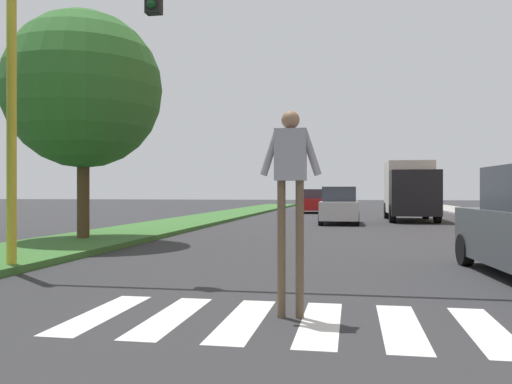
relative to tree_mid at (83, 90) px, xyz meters
name	(u,v)px	position (x,y,z in m)	size (l,w,h in m)	color
ground_plane	(354,221)	(7.92, 13.48, -4.52)	(140.00, 140.00, 0.00)	#2D2D30
crosswalk	(360,325)	(7.92, -8.49, -4.52)	(6.75, 2.20, 0.01)	silver
median_strip	(199,220)	(0.19, 11.48, -4.45)	(3.24, 64.00, 0.15)	#386B2D
tree_mid	(83,90)	(0.00, 0.00, 0.00)	(4.63, 4.63, 6.70)	#4C3823
traffic_light_gantry	(154,32)	(4.34, -5.57, -0.14)	(9.50, 0.30, 6.00)	gold
pedestrian_performer	(291,180)	(7.10, -8.28, -2.86)	(0.75, 0.26, 2.49)	brown
sedan_midblock	(339,207)	(7.23, 10.87, -3.72)	(1.82, 4.12, 1.74)	#B7B7BC
sedan_distant	(312,202)	(5.04, 23.65, -3.74)	(2.17, 4.33, 1.68)	maroon
truck_box_delivery	(410,189)	(10.81, 14.38, -2.89)	(2.40, 6.20, 3.10)	black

